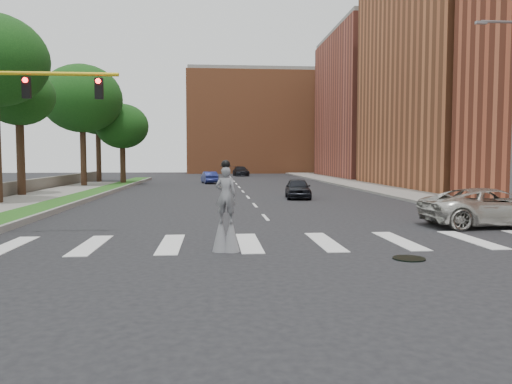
{
  "coord_description": "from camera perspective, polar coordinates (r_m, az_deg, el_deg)",
  "views": [
    {
      "loc": [
        -2.46,
        -15.39,
        2.86
      ],
      "look_at": [
        -1.04,
        1.09,
        1.7
      ],
      "focal_mm": 35.0,
      "sensor_mm": 36.0,
      "label": 1
    }
  ],
  "objects": [
    {
      "name": "ground_plane",
      "position": [
        15.84,
        4.12,
        -6.4
      ],
      "size": [
        160.0,
        160.0,
        0.0
      ],
      "primitive_type": "plane",
      "color": "black",
      "rests_on": "ground"
    },
    {
      "name": "grass_median",
      "position": [
        36.63,
        -19.19,
        -0.5
      ],
      "size": [
        2.0,
        60.0,
        0.25
      ],
      "primitive_type": "cube",
      "color": "#1D4D16",
      "rests_on": "ground"
    },
    {
      "name": "median_curb",
      "position": [
        36.38,
        -17.59,
        -0.47
      ],
      "size": [
        0.2,
        60.0,
        0.28
      ],
      "primitive_type": "cube",
      "color": "gray",
      "rests_on": "ground"
    },
    {
      "name": "sidewalk_right",
      "position": [
        43.16,
        15.38,
        0.18
      ],
      "size": [
        5.0,
        90.0,
        0.18
      ],
      "primitive_type": "cube",
      "color": "slate",
      "rests_on": "ground"
    },
    {
      "name": "stone_wall",
      "position": [
        40.18,
        -26.12,
        0.3
      ],
      "size": [
        0.5,
        56.0,
        1.1
      ],
      "primitive_type": "cube",
      "color": "#5E5951",
      "rests_on": "ground"
    },
    {
      "name": "manhole",
      "position": [
        14.73,
        17.08,
        -7.28
      ],
      "size": [
        0.9,
        0.9,
        0.04
      ],
      "primitive_type": "cylinder",
      "color": "black",
      "rests_on": "ground"
    },
    {
      "name": "building_mid",
      "position": [
        52.36,
        23.75,
        13.72
      ],
      "size": [
        16.0,
        22.0,
        24.0
      ],
      "primitive_type": "cube",
      "color": "#A95C35",
      "rests_on": "ground"
    },
    {
      "name": "building_far",
      "position": [
        73.92,
        14.64,
        9.42
      ],
      "size": [
        16.0,
        22.0,
        20.0
      ],
      "primitive_type": "cube",
      "color": "#A54E3D",
      "rests_on": "ground"
    },
    {
      "name": "building_backdrop",
      "position": [
        93.97,
        0.27,
        7.75
      ],
      "size": [
        26.0,
        14.0,
        18.0
      ],
      "primitive_type": "cube",
      "color": "#A95C35",
      "rests_on": "ground"
    },
    {
      "name": "traffic_signal",
      "position": [
        19.83,
        -26.8,
        7.31
      ],
      "size": [
        5.3,
        0.23,
        6.2
      ],
      "color": "black",
      "rests_on": "ground"
    },
    {
      "name": "stilt_performer",
      "position": [
        15.08,
        -3.46,
        -2.78
      ],
      "size": [
        0.83,
        0.59,
        2.77
      ],
      "rotation": [
        0.0,
        0.0,
        2.92
      ],
      "color": "#2F1E13",
      "rests_on": "ground"
    },
    {
      "name": "suv_crossing",
      "position": [
        22.79,
        25.31,
        -1.59
      ],
      "size": [
        5.76,
        2.79,
        1.58
      ],
      "primitive_type": "imported",
      "rotation": [
        0.0,
        0.0,
        1.6
      ],
      "color": "beige",
      "rests_on": "ground"
    },
    {
      "name": "car_near",
      "position": [
        34.71,
        4.8,
        0.42
      ],
      "size": [
        2.03,
        4.24,
        1.4
      ],
      "primitive_type": "imported",
      "rotation": [
        0.0,
        0.0,
        -0.09
      ],
      "color": "black",
      "rests_on": "ground"
    },
    {
      "name": "car_mid",
      "position": [
        54.77,
        -5.35,
        1.67
      ],
      "size": [
        2.01,
        4.1,
        1.29
      ],
      "primitive_type": "imported",
      "rotation": [
        0.0,
        0.0,
        3.31
      ],
      "color": "navy",
      "rests_on": "ground"
    },
    {
      "name": "car_far",
      "position": [
        76.06,
        -1.75,
        2.4
      ],
      "size": [
        2.54,
        5.21,
        1.46
      ],
      "primitive_type": "imported",
      "rotation": [
        0.0,
        0.0,
        0.1
      ],
      "color": "black",
      "rests_on": "ground"
    },
    {
      "name": "tree_3",
      "position": [
        39.48,
        -25.49,
        9.81
      ],
      "size": [
        4.95,
        4.95,
        9.3
      ],
      "color": "#2F1E13",
      "rests_on": "ground"
    },
    {
      "name": "tree_4",
      "position": [
        50.49,
        -19.27,
        10.02
      ],
      "size": [
        7.51,
        7.51,
        11.57
      ],
      "color": "#2F1E13",
      "rests_on": "ground"
    },
    {
      "name": "tree_5",
      "position": [
        59.98,
        -17.64,
        8.73
      ],
      "size": [
        6.13,
        6.13,
        10.65
      ],
      "color": "#2F1E13",
      "rests_on": "ground"
    },
    {
      "name": "tree_6",
      "position": [
        53.03,
        -15.05,
        7.23
      ],
      "size": [
        5.35,
        5.35,
        8.29
      ],
      "color": "#2F1E13",
      "rests_on": "ground"
    }
  ]
}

